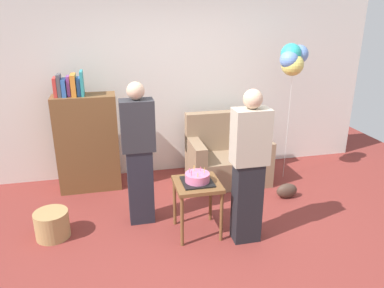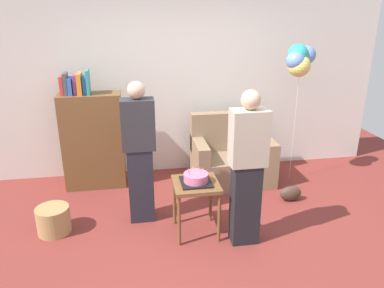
{
  "view_description": "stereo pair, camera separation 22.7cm",
  "coord_description": "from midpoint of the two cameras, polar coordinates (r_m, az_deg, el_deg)",
  "views": [
    {
      "loc": [
        -0.91,
        -3.19,
        2.33
      ],
      "look_at": [
        -0.06,
        0.49,
        0.95
      ],
      "focal_mm": 34.61,
      "sensor_mm": 36.0,
      "label": 1
    },
    {
      "loc": [
        -0.68,
        -3.23,
        2.33
      ],
      "look_at": [
        -0.06,
        0.49,
        0.95
      ],
      "focal_mm": 34.61,
      "sensor_mm": 36.0,
      "label": 2
    }
  ],
  "objects": [
    {
      "name": "couch",
      "position": [
        5.28,
        7.35,
        -2.21
      ],
      "size": [
        1.1,
        0.7,
        0.96
      ],
      "color": "#8C7054",
      "rests_on": "ground_plane"
    },
    {
      "name": "ground_plane",
      "position": [
        4.05,
        3.72,
        -15.11
      ],
      "size": [
        8.0,
        8.0,
        0.0
      ],
      "primitive_type": "plane",
      "color": "maroon"
    },
    {
      "name": "person_blowing_candles",
      "position": [
        4.12,
        -6.55,
        -1.37
      ],
      "size": [
        0.36,
        0.22,
        1.63
      ],
      "rotation": [
        0.0,
        0.0,
        -0.01
      ],
      "color": "#23232D",
      "rests_on": "ground_plane"
    },
    {
      "name": "person_holding_cake",
      "position": [
        3.74,
        10.23,
        -3.85
      ],
      "size": [
        0.36,
        0.22,
        1.63
      ],
      "rotation": [
        0.0,
        0.0,
        3.16
      ],
      "color": "black",
      "rests_on": "ground_plane"
    },
    {
      "name": "wall_back",
      "position": [
        5.41,
        -0.91,
        9.66
      ],
      "size": [
        6.0,
        0.1,
        2.7
      ],
      "primitive_type": "cube",
      "color": "silver",
      "rests_on": "ground_plane"
    },
    {
      "name": "side_table",
      "position": [
        3.96,
        2.25,
        -7.19
      ],
      "size": [
        0.48,
        0.48,
        0.61
      ],
      "color": "brown",
      "rests_on": "ground_plane"
    },
    {
      "name": "balloon_bunch",
      "position": [
        5.09,
        17.51,
        12.31
      ],
      "size": [
        0.43,
        0.35,
        1.92
      ],
      "color": "silver",
      "rests_on": "ground_plane"
    },
    {
      "name": "wicker_basket",
      "position": [
        4.38,
        -19.17,
        -11.02
      ],
      "size": [
        0.36,
        0.36,
        0.3
      ],
      "primitive_type": "cylinder",
      "color": "#A88451",
      "rests_on": "ground_plane"
    },
    {
      "name": "birthday_cake",
      "position": [
        3.9,
        2.28,
        -5.33
      ],
      "size": [
        0.32,
        0.32,
        0.17
      ],
      "color": "black",
      "rests_on": "side_table"
    },
    {
      "name": "bookshelf",
      "position": [
        5.13,
        -13.85,
        0.77
      ],
      "size": [
        0.8,
        0.36,
        1.61
      ],
      "color": "brown",
      "rests_on": "ground_plane"
    },
    {
      "name": "handbag",
      "position": [
        4.99,
        16.23,
        -7.34
      ],
      "size": [
        0.28,
        0.14,
        0.2
      ],
      "primitive_type": "ellipsoid",
      "color": "#473328",
      "rests_on": "ground_plane"
    }
  ]
}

